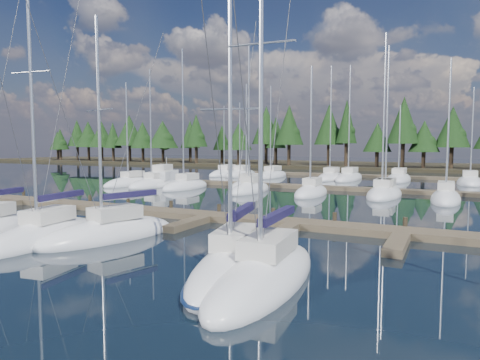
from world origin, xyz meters
The scene contains 11 objects.
ground centered at (0.00, 30.00, 0.00)m, with size 260.00×260.00×0.00m, color black.
far_shore centered at (0.00, 90.00, 0.30)m, with size 220.00×30.00×0.60m, color black.
main_dock centered at (0.00, 17.36, 0.20)m, with size 44.00×6.13×0.90m.
back_docks centered at (0.00, 49.58, 0.20)m, with size 50.00×21.80×0.40m.
front_sailboat_2 centered at (-4.44, 8.47, 0.31)m, with size 3.70×8.27×15.48m.
front_sailboat_3 centered at (-1.94, 10.54, 0.28)m, with size 4.70×8.44×12.26m.
front_sailboat_4 centered at (6.79, 7.97, 0.27)m, with size 4.41×9.04×11.42m.
front_sailboat_5 centered at (8.32, 7.45, 0.30)m, with size 3.22×8.92×15.20m.
back_sailboat_rows centered at (-0.26, 44.91, 0.27)m, with size 44.95×31.29×16.66m.
motor_yacht_left centered at (-17.49, 36.48, 0.46)m, with size 4.77×8.72×4.14m.
tree_line centered at (-3.77, 80.26, 7.49)m, with size 183.86×11.79×13.48m.
Camera 1 is at (14.19, -6.44, 5.01)m, focal length 32.00 mm.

